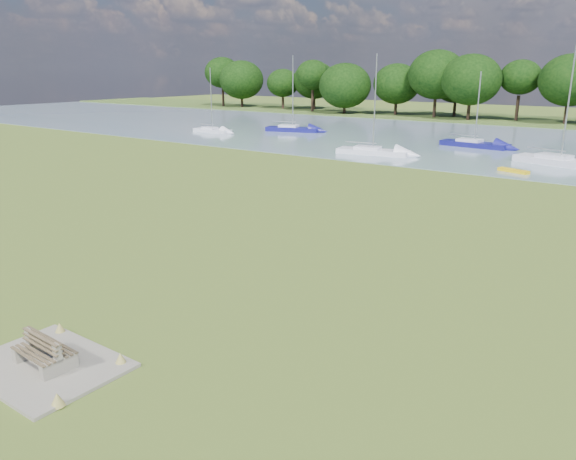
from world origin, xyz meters
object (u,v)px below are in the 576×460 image
Objects in this scene: sailboat_1 at (474,142)px; sailboat_2 at (212,129)px; sailboat_5 at (560,159)px; kayak at (513,171)px; sailboat_7 at (292,127)px; sailboat_4 at (372,150)px; bench_pair at (44,352)px.

sailboat_2 reaches higher than sailboat_1.
sailboat_1 is 11.92m from sailboat_5.
sailboat_1 is 32.23m from sailboat_2.
kayak is 0.32× the size of sailboat_2.
sailboat_2 is at bearing -155.27° from sailboat_7.
sailboat_7 reaches higher than sailboat_4.
bench_pair is at bearing -50.88° from sailboat_2.
kayak is at bearing -40.02° from sailboat_7.
sailboat_1 is at bearing 159.77° from sailboat_5.
sailboat_2 is 41.31m from sailboat_5.
sailboat_1 is (-5.23, 51.59, 0.03)m from bench_pair.
sailboat_4 is at bearing -168.17° from kayak.
sailboat_4 is 0.93× the size of sailboat_5.
kayak is 13.74m from sailboat_4.
sailboat_5 is at bearing 86.69° from bench_pair.
sailboat_2 is (-31.65, -6.07, -0.06)m from sailboat_1.
sailboat_1 reaches higher than kayak.
sailboat_4 is 21.22m from sailboat_7.
bench_pair reaches higher than kayak.
sailboat_2 is at bearing -169.82° from kayak.
sailboat_2 is (-39.10, 6.74, 0.28)m from kayak.
sailboat_4 is at bearing -150.51° from sailboat_5.
bench_pair is at bearing -77.53° from sailboat_7.
bench_pair is 0.19× the size of sailboat_7.
bench_pair is 0.24× the size of sailboat_1.
sailboat_1 is 23.91m from sailboat_7.
bench_pair is 59.90m from sailboat_7.
sailboat_7 is (-33.55, 7.73, 0.01)m from sailboat_5.
sailboat_1 is 12.49m from sailboat_4.
kayak is 0.34× the size of sailboat_1.
bench_pair is at bearing -84.20° from sailboat_4.
sailboat_1 is at bearing 140.14° from kayak.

